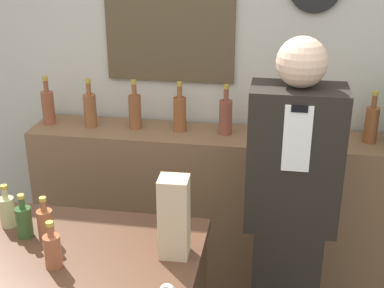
# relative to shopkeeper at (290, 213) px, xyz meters

# --- Properties ---
(back_wall) EXTENTS (5.20, 0.09, 2.70)m
(back_wall) POSITION_rel_shopkeeper_xyz_m (-0.55, 0.84, 0.51)
(back_wall) COLOR beige
(back_wall) RESTS_ON ground_plane
(back_shelf) EXTENTS (2.33, 0.36, 1.00)m
(back_shelf) POSITION_rel_shopkeeper_xyz_m (-0.38, 0.60, -0.35)
(back_shelf) COLOR brown
(back_shelf) RESTS_ON ground_plane
(shopkeeper) EXTENTS (0.43, 0.27, 1.70)m
(shopkeeper) POSITION_rel_shopkeeper_xyz_m (0.00, 0.00, 0.00)
(shopkeeper) COLOR black
(shopkeeper) RESTS_ON ground_plane
(paper_bag) EXTENTS (0.12, 0.10, 0.33)m
(paper_bag) POSITION_rel_shopkeeper_xyz_m (-0.46, -0.55, 0.25)
(paper_bag) COLOR tan
(paper_bag) RESTS_ON display_counter
(counter_bottle_2) EXTENTS (0.07, 0.07, 0.19)m
(counter_bottle_2) POSITION_rel_shopkeeper_xyz_m (-1.20, -0.45, 0.15)
(counter_bottle_2) COLOR tan
(counter_bottle_2) RESTS_ON display_counter
(counter_bottle_3) EXTENTS (0.07, 0.07, 0.19)m
(counter_bottle_3) POSITION_rel_shopkeeper_xyz_m (-1.10, -0.52, 0.15)
(counter_bottle_3) COLOR #2F4E26
(counter_bottle_3) RESTS_ON display_counter
(counter_bottle_4) EXTENTS (0.07, 0.07, 0.19)m
(counter_bottle_4) POSITION_rel_shopkeeper_xyz_m (-1.00, -0.52, 0.15)
(counter_bottle_4) COLOR brown
(counter_bottle_4) RESTS_ON display_counter
(counter_bottle_5) EXTENTS (0.07, 0.07, 0.19)m
(counter_bottle_5) POSITION_rel_shopkeeper_xyz_m (-0.89, -0.70, 0.15)
(counter_bottle_5) COLOR brown
(counter_bottle_5) RESTS_ON display_counter
(shelf_bottle_0) EXTENTS (0.08, 0.08, 0.30)m
(shelf_bottle_0) POSITION_rel_shopkeeper_xyz_m (-1.46, 0.61, 0.26)
(shelf_bottle_0) COLOR brown
(shelf_bottle_0) RESTS_ON back_shelf
(shelf_bottle_1) EXTENTS (0.08, 0.08, 0.30)m
(shelf_bottle_1) POSITION_rel_shopkeeper_xyz_m (-1.19, 0.59, 0.26)
(shelf_bottle_1) COLOR brown
(shelf_bottle_1) RESTS_ON back_shelf
(shelf_bottle_2) EXTENTS (0.08, 0.08, 0.30)m
(shelf_bottle_2) POSITION_rel_shopkeeper_xyz_m (-0.92, 0.62, 0.26)
(shelf_bottle_2) COLOR brown
(shelf_bottle_2) RESTS_ON back_shelf
(shelf_bottle_3) EXTENTS (0.08, 0.08, 0.30)m
(shelf_bottle_3) POSITION_rel_shopkeeper_xyz_m (-0.65, 0.62, 0.26)
(shelf_bottle_3) COLOR brown
(shelf_bottle_3) RESTS_ON back_shelf
(shelf_bottle_4) EXTENTS (0.08, 0.08, 0.30)m
(shelf_bottle_4) POSITION_rel_shopkeeper_xyz_m (-0.38, 0.61, 0.26)
(shelf_bottle_4) COLOR brown
(shelf_bottle_4) RESTS_ON back_shelf
(shelf_bottle_5) EXTENTS (0.08, 0.08, 0.30)m
(shelf_bottle_5) POSITION_rel_shopkeeper_xyz_m (-0.11, 0.61, 0.26)
(shelf_bottle_5) COLOR brown
(shelf_bottle_5) RESTS_ON back_shelf
(shelf_bottle_6) EXTENTS (0.08, 0.08, 0.30)m
(shelf_bottle_6) POSITION_rel_shopkeeper_xyz_m (0.16, 0.58, 0.26)
(shelf_bottle_6) COLOR brown
(shelf_bottle_6) RESTS_ON back_shelf
(shelf_bottle_7) EXTENTS (0.08, 0.08, 0.30)m
(shelf_bottle_7) POSITION_rel_shopkeeper_xyz_m (0.43, 0.62, 0.26)
(shelf_bottle_7) COLOR brown
(shelf_bottle_7) RESTS_ON back_shelf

